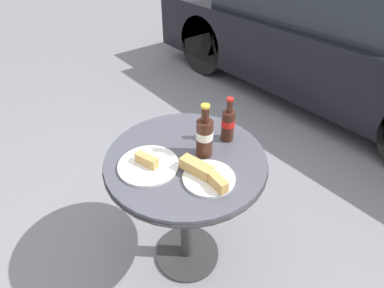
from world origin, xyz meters
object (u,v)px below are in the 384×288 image
object	(u,v)px
cola_bottle_left	(228,124)
lunch_plate_near	(148,164)
bistro_table	(186,183)
parked_car	(338,35)
cola_bottle_right	(205,136)
lunch_plate_far	(206,175)

from	to	relation	value
cola_bottle_left	lunch_plate_near	bearing A→B (deg)	-99.96
bistro_table	lunch_plate_near	size ratio (longest dim) A/B	2.95
lunch_plate_near	parked_car	bearing A→B (deg)	103.45
cola_bottle_right	parked_car	bearing A→B (deg)	106.51
lunch_plate_far	parked_car	world-z (taller)	parked_car
cola_bottle_right	bistro_table	bearing A→B (deg)	-118.24
cola_bottle_left	lunch_plate_far	world-z (taller)	cola_bottle_left
parked_car	cola_bottle_left	bearing A→B (deg)	-72.81
lunch_plate_far	parked_car	xyz separation A→B (m)	(-0.86, 2.57, -0.18)
cola_bottle_left	parked_car	world-z (taller)	parked_car
cola_bottle_right	lunch_plate_far	size ratio (longest dim) A/B	1.06
bistro_table	lunch_plate_far	size ratio (longest dim) A/B	3.20
cola_bottle_right	lunch_plate_far	bearing A→B (deg)	-37.75
lunch_plate_near	lunch_plate_far	bearing A→B (deg)	33.53
bistro_table	cola_bottle_left	world-z (taller)	cola_bottle_left
bistro_table	cola_bottle_right	bearing A→B (deg)	61.76
bistro_table	cola_bottle_left	xyz separation A→B (m)	(0.02, 0.23, 0.25)
cola_bottle_right	lunch_plate_far	distance (m)	0.18
bistro_table	parked_car	size ratio (longest dim) A/B	0.19
bistro_table	cola_bottle_right	distance (m)	0.28
bistro_table	parked_car	xyz separation A→B (m)	(-0.70, 2.55, 0.01)
cola_bottle_left	parked_car	distance (m)	2.44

